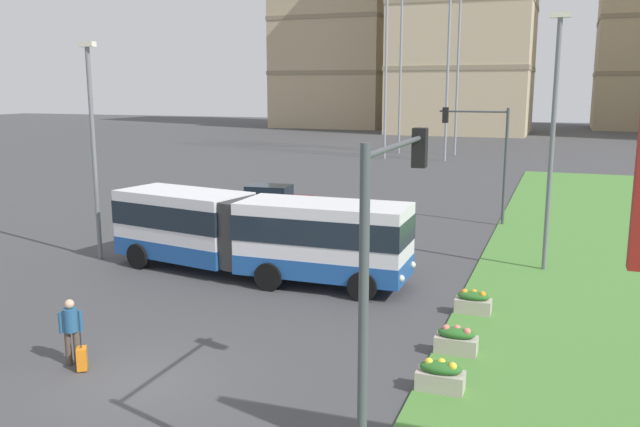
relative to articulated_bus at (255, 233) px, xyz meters
The scene contains 14 objects.
ground_plane 9.48m from the articulated_bus, 81.72° to the right, with size 260.00×260.00×0.00m, color #424244.
grass_median 12.80m from the articulated_bus, ahead, with size 10.00×70.00×0.08m, color #4C8438.
articulated_bus is the anchor object (origin of this frame).
car_maroon_sedan 12.63m from the articulated_bus, 111.89° to the left, with size 4.54×2.33×1.58m.
pedestrian_crossing 8.98m from the articulated_bus, 95.27° to the right, with size 0.49×0.38×1.74m.
rolling_suitcase 9.23m from the articulated_bus, 92.34° to the right, with size 0.40×0.43×0.97m.
flower_planter_0 11.06m from the articulated_bus, 41.17° to the right, with size 1.10×0.56×0.74m.
flower_planter_1 9.70m from the articulated_bus, 30.69° to the right, with size 1.10×0.56×0.74m.
flower_planter_2 8.51m from the articulated_bus, 10.70° to the right, with size 1.10×0.56×0.74m.
traffic_light_far_right 14.65m from the articulated_bus, 62.10° to the left, with size 3.50×0.28×5.98m.
traffic_light_near_right 13.67m from the articulated_bus, 54.08° to the right, with size 0.28×4.24×6.18m.
streetlight_left 7.82m from the articulated_bus, behind, with size 0.70×0.28×8.74m.
streetlight_median 11.69m from the articulated_bus, 23.81° to the left, with size 0.70×0.28×9.65m.
apartment_tower_westcentre 85.31m from the articulated_bus, 93.37° to the left, with size 20.65×18.74×37.51m.
Camera 1 is at (9.27, -12.30, 6.99)m, focal length 36.90 mm.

